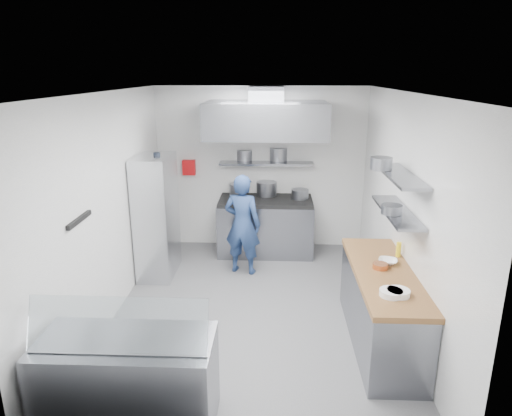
{
  "coord_description": "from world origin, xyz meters",
  "views": [
    {
      "loc": [
        0.26,
        -5.31,
        3.03
      ],
      "look_at": [
        0.0,
        0.6,
        1.25
      ],
      "focal_mm": 32.0,
      "sensor_mm": 36.0,
      "label": 1
    }
  ],
  "objects_px": {
    "display_case": "(129,383)",
    "wire_rack": "(157,216)",
    "gas_range": "(266,227)",
    "chef": "(242,224)"
  },
  "relations": [
    {
      "from": "chef",
      "to": "display_case",
      "type": "distance_m",
      "value": 3.38
    },
    {
      "from": "gas_range",
      "to": "chef",
      "type": "xyz_separation_m",
      "value": [
        -0.34,
        -0.83,
        0.33
      ]
    },
    {
      "from": "display_case",
      "to": "wire_rack",
      "type": "bearing_deg",
      "value": 99.47
    },
    {
      "from": "gas_range",
      "to": "chef",
      "type": "distance_m",
      "value": 0.95
    },
    {
      "from": "wire_rack",
      "to": "display_case",
      "type": "xyz_separation_m",
      "value": [
        0.53,
        -3.18,
        -0.5
      ]
    },
    {
      "from": "chef",
      "to": "wire_rack",
      "type": "xyz_separation_m",
      "value": [
        -1.29,
        -0.1,
        0.14
      ]
    },
    {
      "from": "chef",
      "to": "wire_rack",
      "type": "distance_m",
      "value": 1.3
    },
    {
      "from": "chef",
      "to": "display_case",
      "type": "xyz_separation_m",
      "value": [
        -0.76,
        -3.27,
        -0.36
      ]
    },
    {
      "from": "gas_range",
      "to": "display_case",
      "type": "height_order",
      "value": "gas_range"
    },
    {
      "from": "chef",
      "to": "display_case",
      "type": "relative_size",
      "value": 1.04
    }
  ]
}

